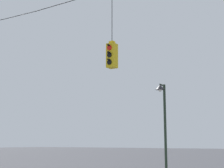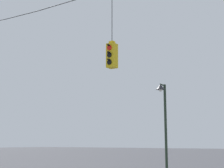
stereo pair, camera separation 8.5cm
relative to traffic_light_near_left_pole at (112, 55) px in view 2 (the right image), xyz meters
The scene contains 3 objects.
span_wire 4.23m from the traffic_light_near_left_pole, behind, with size 16.07×0.03×0.48m.
traffic_light_near_left_pole is the anchor object (origin of this frame).
street_lamp 4.23m from the traffic_light_near_left_pole, 84.04° to the left, with size 0.41×0.72×4.64m.
Camera 2 is at (10.29, -10.66, 1.95)m, focal length 55.00 mm.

